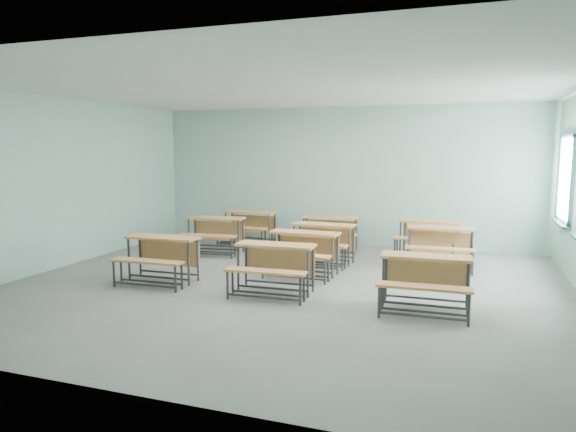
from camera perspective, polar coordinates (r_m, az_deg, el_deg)
name	(u,v)px	position (r m, az deg, el deg)	size (l,w,h in m)	color
room	(291,189)	(8.24, 0.31, 2.99)	(9.04, 8.04, 3.24)	gray
desk_unit_r0c0	(160,252)	(8.90, -14.08, -3.92)	(1.26, 0.86, 0.77)	#C08145
desk_unit_r0c1	(273,261)	(7.97, -1.63, -5.03)	(1.27, 0.88, 0.77)	#C08145
desk_unit_r0c2	(425,275)	(7.37, 15.01, -6.33)	(1.26, 0.87, 0.77)	#C08145
desk_unit_r1c1	(303,247)	(9.12, 1.63, -3.42)	(1.27, 0.88, 0.77)	#C08145
desk_unit_r2c0	(214,229)	(11.15, -8.22, -1.48)	(1.31, 0.94, 0.77)	#C08145
desk_unit_r2c1	(322,237)	(10.09, 3.78, -2.37)	(1.28, 0.90, 0.77)	#C08145
desk_unit_r2c2	(440,241)	(10.06, 16.57, -2.70)	(1.26, 0.87, 0.77)	#C08145
desk_unit_r3c0	(248,222)	(12.11, -4.45, -0.72)	(1.27, 0.87, 0.77)	#C08145
desk_unit_r3c1	(330,228)	(11.26, 4.66, -1.34)	(1.33, 0.99, 0.77)	#C08145
desk_unit_r3c2	(428,233)	(10.92, 15.34, -1.87)	(1.34, 0.99, 0.77)	#C08145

